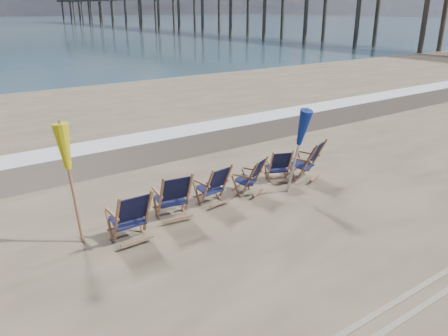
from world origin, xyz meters
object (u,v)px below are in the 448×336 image
object	(u,v)px
beach_chair_1	(189,194)
beach_chair_4	(290,165)
beach_chair_0	(148,213)
beach_chair_3	(260,173)
beach_chair_2	(226,182)
fishing_pier	(171,5)
beach_chair_5	(317,157)
umbrella_yellow	(68,154)
umbrella_blue	(297,130)

from	to	relation	value
beach_chair_1	beach_chair_4	distance (m)	3.17
beach_chair_0	beach_chair_4	world-z (taller)	beach_chair_0
beach_chair_1	beach_chair_4	size ratio (longest dim) A/B	1.20
beach_chair_3	beach_chair_2	bearing A→B (deg)	-22.01
beach_chair_1	beach_chair_4	xyz separation A→B (m)	(3.16, 0.28, -0.09)
fishing_pier	beach_chair_2	bearing A→B (deg)	-117.84
beach_chair_2	beach_chair_5	size ratio (longest dim) A/B	0.91
beach_chair_3	beach_chair_5	bearing A→B (deg)	151.68
beach_chair_2	umbrella_yellow	world-z (taller)	umbrella_yellow
beach_chair_3	umbrella_blue	distance (m)	1.42
beach_chair_4	fishing_pier	world-z (taller)	fishing_pier
beach_chair_4	umbrella_blue	size ratio (longest dim) A/B	0.43
umbrella_yellow	beach_chair_1	bearing A→B (deg)	-9.56
beach_chair_3	fishing_pier	bearing A→B (deg)	-142.18
beach_chair_2	beach_chair_3	size ratio (longest dim) A/B	1.05
beach_chair_2	beach_chair_4	world-z (taller)	beach_chair_2
beach_chair_0	fishing_pier	xyz separation A→B (m)	(40.09, 72.24, 4.09)
fishing_pier	beach_chair_0	bearing A→B (deg)	-119.03
beach_chair_4	umbrella_blue	bearing A→B (deg)	77.94
beach_chair_0	beach_chair_2	size ratio (longest dim) A/B	1.12
beach_chair_0	beach_chair_3	bearing A→B (deg)	-169.28
beach_chair_1	beach_chair_4	bearing A→B (deg)	-166.71
fishing_pier	beach_chair_4	bearing A→B (deg)	-116.57
beach_chair_5	umbrella_blue	world-z (taller)	umbrella_blue
beach_chair_5	umbrella_blue	distance (m)	1.76
beach_chair_3	beach_chair_5	world-z (taller)	beach_chair_5
beach_chair_0	beach_chair_3	world-z (taller)	beach_chair_0
beach_chair_0	beach_chair_3	xyz separation A→B (m)	(3.27, 0.60, -0.08)
beach_chair_4	umbrella_blue	xyz separation A→B (m)	(-0.44, -0.64, 1.15)
umbrella_yellow	beach_chair_0	bearing A→B (deg)	-32.21
umbrella_yellow	fishing_pier	xyz separation A→B (m)	(41.24, 71.52, 2.87)
fishing_pier	beach_chair_3	bearing A→B (deg)	-117.20
umbrella_yellow	umbrella_blue	xyz separation A→B (m)	(4.98, -0.74, -0.16)
beach_chair_0	beach_chair_2	xyz separation A→B (m)	(2.22, 0.55, -0.06)
beach_chair_1	umbrella_yellow	bearing A→B (deg)	-1.31
beach_chair_5	beach_chair_2	bearing A→B (deg)	-21.78
beach_chair_1	beach_chair_5	bearing A→B (deg)	-169.63
beach_chair_2	fishing_pier	world-z (taller)	fishing_pier
beach_chair_0	beach_chair_1	size ratio (longest dim) A/B	1.01
beach_chair_1	umbrella_blue	distance (m)	2.94
beach_chair_0	beach_chair_4	xyz separation A→B (m)	(4.27, 0.62, -0.10)
beach_chair_2	beach_chair_4	bearing A→B (deg)	175.31
beach_chair_2	fishing_pier	xyz separation A→B (m)	(37.87, 71.70, 4.15)
beach_chair_2	beach_chair_1	bearing A→B (deg)	3.62
beach_chair_3	fishing_pier	size ratio (longest dim) A/B	0.01
beach_chair_1	beach_chair_3	bearing A→B (deg)	-164.92
beach_chair_1	umbrella_yellow	distance (m)	2.60
umbrella_yellow	umbrella_blue	bearing A→B (deg)	-8.48
fishing_pier	umbrella_yellow	bearing A→B (deg)	-119.97
beach_chair_2	beach_chair_4	xyz separation A→B (m)	(2.05, 0.07, -0.04)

